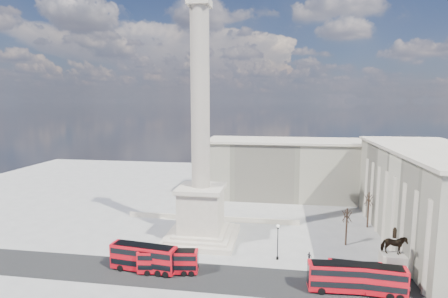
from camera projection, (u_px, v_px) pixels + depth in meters
name	position (u px, v px, depth m)	size (l,w,h in m)	color
ground	(196.00, 249.00, 65.35)	(180.00, 180.00, 0.00)	#A3A09A
asphalt_road	(212.00, 278.00, 54.80)	(120.00, 9.00, 0.01)	#272727
nelsons_column	(201.00, 176.00, 68.50)	(14.00, 14.00, 49.85)	beige
balustrade_wall	(212.00, 218.00, 80.94)	(40.00, 0.60, 1.10)	beige
building_east	(436.00, 197.00, 67.01)	(19.00, 46.00, 18.60)	beige
building_northeast	(296.00, 168.00, 100.33)	(51.00, 17.00, 16.60)	beige
red_bus_a	(144.00, 257.00, 56.61)	(11.19, 3.78, 4.45)	red
red_bus_b	(168.00, 261.00, 55.94)	(9.80, 3.39, 3.89)	red
red_bus_c	(346.00, 277.00, 50.40)	(10.75, 3.02, 4.31)	red
red_bus_d	(367.00, 279.00, 49.99)	(10.86, 3.39, 4.33)	red
victorian_lamp	(278.00, 239.00, 60.56)	(0.55, 0.55, 6.36)	black
equestrian_statue	(392.00, 265.00, 52.30)	(4.37, 3.28, 9.01)	beige
bare_tree_mid	(347.00, 215.00, 66.44)	(2.02, 2.02, 7.67)	#332319
bare_tree_far	(369.00, 198.00, 75.80)	(2.03, 2.03, 8.29)	#332319
pedestrian_walking	(360.00, 270.00, 55.51)	(0.56, 0.37, 1.53)	#272329
pedestrian_standing	(311.00, 269.00, 55.75)	(0.89, 0.70, 1.84)	#272329
pedestrian_crossing	(309.00, 256.00, 60.43)	(0.96, 0.40, 1.63)	#272329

